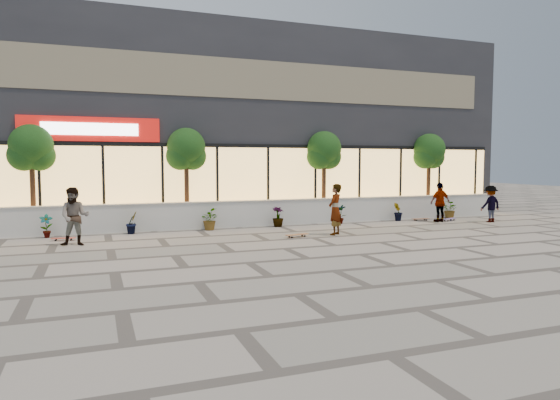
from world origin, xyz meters
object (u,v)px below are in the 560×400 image
object	(u,v)px
skateboard_left	(63,238)
skateboard_right_near	(421,219)
tree_mideast	(324,153)
skateboard_center	(297,235)
skater_right_near	(440,202)
skater_right_far	(490,204)
tree_midwest	(186,152)
skater_center	(335,209)
tree_east	(429,153)
tree_west	(31,150)
skater_left	(75,217)
skateboard_right_far	(449,219)

from	to	relation	value
skateboard_left	skateboard_right_near	bearing A→B (deg)	9.32
tree_mideast	skateboard_left	world-z (taller)	tree_mideast
skateboard_left	skateboard_center	bearing A→B (deg)	-8.01
skateboard_right_near	skateboard_left	bearing A→B (deg)	-172.34
skater_right_near	tree_mideast	bearing A→B (deg)	-29.69
skater_right_far	skateboard_left	world-z (taller)	skater_right_far
tree_midwest	skater_center	distance (m)	6.42
tree_midwest	skater_center	bearing A→B (deg)	-41.85
tree_east	skater_right_near	world-z (taller)	tree_east
tree_west	skater_right_near	xyz separation A→B (m)	(15.96, -2.20, -2.14)
tree_midwest	skater_right_far	xyz separation A→B (m)	(12.47, -2.99, -2.20)
skater_right_near	skateboard_center	distance (m)	7.69
tree_midwest	skater_left	distance (m)	5.62
skateboard_center	skateboard_left	world-z (taller)	skateboard_center
tree_west	skateboard_center	world-z (taller)	tree_west
skater_right_far	skateboard_left	bearing A→B (deg)	-7.39
tree_east	skateboard_right_far	bearing A→B (deg)	-100.07
tree_mideast	skateboard_left	size ratio (longest dim) A/B	5.08
skater_left	skateboard_left	xyz separation A→B (m)	(-0.40, 1.21, -0.83)
skater_left	skater_right_near	size ratio (longest dim) A/B	1.06
skater_left	skater_right_far	size ratio (longest dim) A/B	1.15
skateboard_center	skateboard_right_far	bearing A→B (deg)	2.51
skater_center	skateboard_center	size ratio (longest dim) A/B	2.03
tree_west	skateboard_right_far	distance (m)	17.01
tree_midwest	skateboard_left	bearing A→B (deg)	-154.39
skateboard_right_near	tree_east	bearing A→B (deg)	50.14
tree_mideast	skater_right_far	xyz separation A→B (m)	(6.47, -2.99, -2.20)
skater_left	skateboard_right_near	size ratio (longest dim) A/B	2.25
tree_mideast	skateboard_right_far	xyz separation A→B (m)	(5.15, -2.00, -2.90)
tree_mideast	skateboard_left	xyz separation A→B (m)	(-10.42, -2.12, -2.91)
skater_left	skateboard_center	xyz separation A→B (m)	(7.07, -0.78, -0.82)
tree_east	tree_midwest	bearing A→B (deg)	180.00
tree_midwest	tree_east	size ratio (longest dim) A/B	1.00
skater_center	tree_west	bearing A→B (deg)	-63.41
tree_east	skater_left	size ratio (longest dim) A/B	2.17
tree_mideast	skateboard_right_near	size ratio (longest dim) A/B	4.89
tree_west	tree_mideast	world-z (taller)	same
skater_left	tree_mideast	bearing A→B (deg)	27.97
tree_east	skater_right_near	size ratio (longest dim) A/B	2.31
tree_east	skater_left	distance (m)	16.01
tree_mideast	skater_right_far	world-z (taller)	tree_mideast
tree_midwest	tree_mideast	world-z (taller)	same
skater_right_near	skateboard_center	bearing A→B (deg)	10.96
tree_mideast	skater_right_far	bearing A→B (deg)	-24.79
skater_center	skateboard_right_far	xyz separation A→B (m)	(6.62, 2.05, -0.82)
tree_mideast	skateboard_right_near	xyz separation A→B (m)	(4.00, -1.50, -2.91)
tree_west	skater_center	distance (m)	11.01
skater_center	skateboard_right_far	bearing A→B (deg)	155.82
skateboard_left	skateboard_right_near	world-z (taller)	skateboard_right_near
skater_center	skateboard_center	bearing A→B (deg)	-39.24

